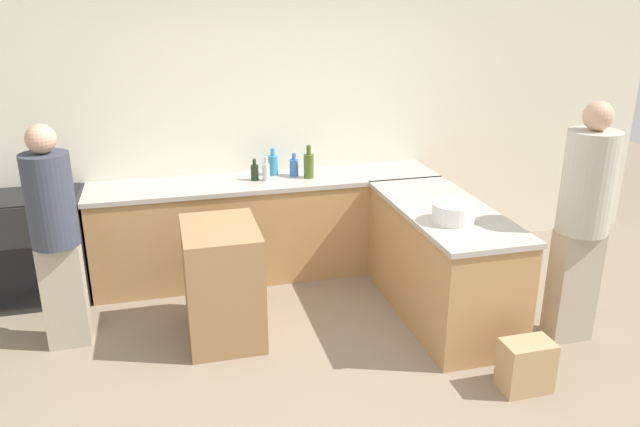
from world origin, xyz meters
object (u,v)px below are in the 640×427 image
object	(u,v)px
person_by_range	(55,231)
person_at_peninsula	(583,217)
island_table	(223,282)
vinegar_bottle_clear	(266,171)
olive_oil_bottle	(309,165)
wine_bottle_dark	(255,172)
mixing_bowl	(453,213)
range_oven	(41,247)
paper_bag	(526,366)
dish_soap_bottle	(273,164)
water_bottle_blue	(294,167)

from	to	relation	value
person_by_range	person_at_peninsula	distance (m)	3.70
island_table	vinegar_bottle_clear	xyz separation A→B (m)	(0.51, 0.99, 0.54)
island_table	olive_oil_bottle	distance (m)	1.44
island_table	wine_bottle_dark	world-z (taller)	wine_bottle_dark
person_at_peninsula	mixing_bowl	bearing A→B (deg)	160.27
range_oven	paper_bag	size ratio (longest dim) A/B	2.61
mixing_bowl	dish_soap_bottle	world-z (taller)	dish_soap_bottle
water_bottle_blue	olive_oil_bottle	distance (m)	0.15
dish_soap_bottle	person_by_range	bearing A→B (deg)	-150.32
mixing_bowl	olive_oil_bottle	distance (m)	1.54
olive_oil_bottle	dish_soap_bottle	bearing A→B (deg)	149.17
olive_oil_bottle	paper_bag	world-z (taller)	olive_oil_bottle
wine_bottle_dark	paper_bag	world-z (taller)	wine_bottle_dark
olive_oil_bottle	person_at_peninsula	size ratio (longest dim) A/B	0.17
range_oven	person_at_peninsula	xyz separation A→B (m)	(3.88, -1.69, 0.51)
range_oven	water_bottle_blue	distance (m)	2.24
water_bottle_blue	olive_oil_bottle	bearing A→B (deg)	-40.57
water_bottle_blue	vinegar_bottle_clear	xyz separation A→B (m)	(-0.27, -0.09, 0.00)
range_oven	dish_soap_bottle	size ratio (longest dim) A/B	3.74
island_table	dish_soap_bottle	distance (m)	1.41
mixing_bowl	person_by_range	distance (m)	2.81
wine_bottle_dark	person_at_peninsula	size ratio (longest dim) A/B	0.11
wine_bottle_dark	water_bottle_blue	bearing A→B (deg)	8.33
wine_bottle_dark	person_at_peninsula	world-z (taller)	person_at_peninsula
water_bottle_blue	wine_bottle_dark	bearing A→B (deg)	-171.67
person_by_range	paper_bag	xyz separation A→B (m)	(2.94, -1.35, -0.72)
mixing_bowl	paper_bag	xyz separation A→B (m)	(0.18, -0.81, -0.79)
water_bottle_blue	person_by_range	bearing A→B (deg)	-154.49
olive_oil_bottle	vinegar_bottle_clear	bearing A→B (deg)	178.37
mixing_bowl	person_by_range	size ratio (longest dim) A/B	0.19
vinegar_bottle_clear	paper_bag	bearing A→B (deg)	-58.96
mixing_bowl	wine_bottle_dark	xyz separation A→B (m)	(-1.22, 1.39, 0.01)
person_by_range	person_at_peninsula	world-z (taller)	person_at_peninsula
dish_soap_bottle	wine_bottle_dark	distance (m)	0.23
range_oven	mixing_bowl	bearing A→B (deg)	-24.56
vinegar_bottle_clear	mixing_bowl	bearing A→B (deg)	-50.45
mixing_bowl	olive_oil_bottle	size ratio (longest dim) A/B	1.04
dish_soap_bottle	vinegar_bottle_clear	world-z (taller)	dish_soap_bottle
range_oven	water_bottle_blue	bearing A→B (deg)	1.55
person_by_range	person_at_peninsula	size ratio (longest dim) A/B	0.92
range_oven	mixing_bowl	size ratio (longest dim) A/B	2.97
range_oven	water_bottle_blue	world-z (taller)	water_bottle_blue
wine_bottle_dark	dish_soap_bottle	bearing A→B (deg)	34.46
vinegar_bottle_clear	person_by_range	world-z (taller)	person_by_range
olive_oil_bottle	person_by_range	bearing A→B (deg)	-158.07
dish_soap_bottle	person_by_range	xyz separation A→B (m)	(-1.73, -0.98, -0.10)
mixing_bowl	paper_bag	bearing A→B (deg)	-77.30
dish_soap_bottle	vinegar_bottle_clear	bearing A→B (deg)	-119.80
island_table	mixing_bowl	distance (m)	1.76
dish_soap_bottle	person_at_peninsula	distance (m)	2.62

